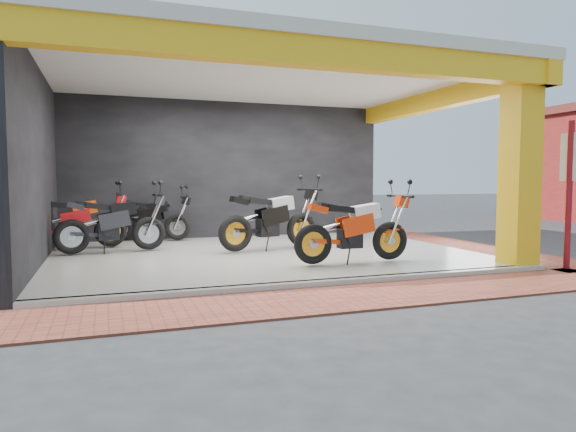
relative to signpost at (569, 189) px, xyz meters
name	(u,v)px	position (x,y,z in m)	size (l,w,h in m)	color
ground	(300,275)	(-4.45, 1.14, -1.39)	(80.00, 80.00, 0.00)	#2D2D30
showroom_floor	(264,255)	(-4.45, 3.14, -1.34)	(8.00, 6.00, 0.10)	beige
showroom_ceiling	(263,74)	(-4.45, 3.14, 2.21)	(8.40, 6.40, 0.20)	beige
back_wall	(228,172)	(-4.45, 6.24, 0.36)	(8.20, 0.20, 3.50)	black
left_wall	(34,168)	(-8.55, 3.14, 0.36)	(0.20, 6.20, 3.50)	black
corner_column	(520,168)	(-0.70, 0.39, 0.36)	(0.50, 0.50, 3.50)	gold
header_beam_front	(325,54)	(-4.45, 0.14, 1.91)	(8.40, 0.30, 0.40)	gold
header_beam_right	(437,100)	(-0.45, 3.14, 1.91)	(0.30, 6.40, 0.40)	gold
floor_kerb	(325,283)	(-4.45, 0.12, -1.34)	(8.00, 0.20, 0.10)	beige
paver_front	(349,297)	(-4.45, -0.66, -1.37)	(9.00, 1.40, 0.03)	#9B4732
paver_right	(463,246)	(0.35, 3.14, -1.37)	(1.40, 7.00, 0.03)	#9B4732
signpost	(569,189)	(0.00, 0.00, 0.00)	(0.10, 0.35, 2.53)	maroon
moto_hero	(390,222)	(-2.66, 1.33, -0.59)	(2.27, 0.84, 1.39)	red
moto_row_a	(302,213)	(-3.48, 3.58, -0.55)	(2.43, 0.90, 1.48)	black
moto_row_b	(149,217)	(-6.60, 4.11, -0.61)	(2.23, 0.83, 1.36)	black
moto_row_c	(110,216)	(-7.32, 4.88, -0.61)	(2.23, 0.83, 1.36)	#B41317
moto_row_d	(177,214)	(-5.82, 5.64, -0.66)	(2.07, 0.77, 1.26)	black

